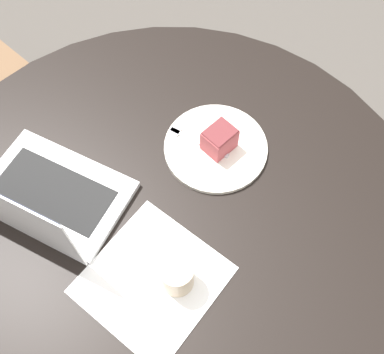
% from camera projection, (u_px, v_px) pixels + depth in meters
% --- Properties ---
extents(ground_plane, '(12.00, 12.00, 0.00)m').
position_uv_depth(ground_plane, '(176.00, 299.00, 1.74)').
color(ground_plane, '#4C4742').
extents(dining_table, '(1.31, 1.31, 0.76)m').
position_uv_depth(dining_table, '(169.00, 243.00, 1.19)').
color(dining_table, black).
rests_on(dining_table, ground_plane).
extents(paper_document, '(0.37, 0.37, 0.00)m').
position_uv_depth(paper_document, '(153.00, 280.00, 1.00)').
color(paper_document, white).
rests_on(paper_document, dining_table).
extents(plate, '(0.27, 0.27, 0.01)m').
position_uv_depth(plate, '(216.00, 147.00, 1.16)').
color(plate, silver).
rests_on(plate, dining_table).
extents(cake_slice, '(0.09, 0.08, 0.07)m').
position_uv_depth(cake_slice, '(219.00, 140.00, 1.13)').
color(cake_slice, '#B74C51').
rests_on(cake_slice, plate).
extents(fork, '(0.11, 0.15, 0.00)m').
position_uv_depth(fork, '(193.00, 139.00, 1.17)').
color(fork, silver).
rests_on(fork, plate).
extents(coffee_glass, '(0.07, 0.07, 0.09)m').
position_uv_depth(coffee_glass, '(177.00, 275.00, 0.96)').
color(coffee_glass, '#C6AD89').
rests_on(coffee_glass, dining_table).
extents(laptop, '(0.40, 0.42, 0.24)m').
position_uv_depth(laptop, '(43.00, 197.00, 1.06)').
color(laptop, silver).
rests_on(laptop, dining_table).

